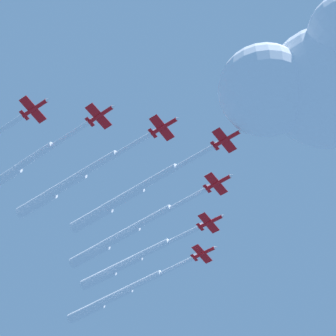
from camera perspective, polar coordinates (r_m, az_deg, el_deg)
name	(u,v)px	position (r m, az deg, el deg)	size (l,w,h in m)	color
jet_lead	(122,199)	(202.01, -3.88, -2.63)	(40.88, 52.13, 4.05)	red
jet_port_inner	(119,237)	(215.83, -4.16, -5.84)	(41.45, 53.19, 4.08)	red
jet_starboard_inner	(66,185)	(201.70, -8.62, -1.42)	(40.47, 50.04, 4.13)	red
jet_port_mid	(125,264)	(226.86, -3.68, -8.12)	(38.89, 47.30, 4.05)	red
jet_starboard_mid	(0,181)	(205.92, -14.00, -1.08)	(42.94, 54.97, 4.03)	red
jet_port_outer	(113,297)	(245.10, -4.65, -10.83)	(43.02, 54.04, 4.10)	red
cloud_puff	(325,81)	(194.03, 13.07, 7.14)	(56.50, 44.19, 36.84)	white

